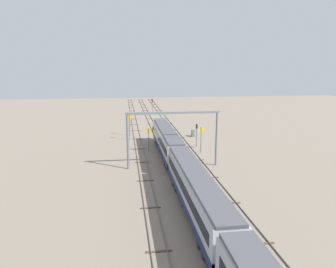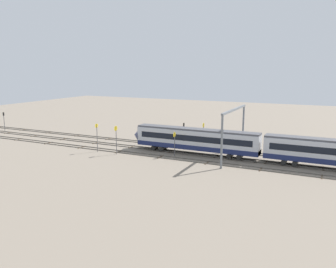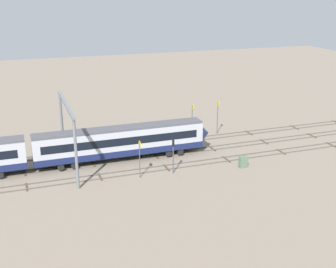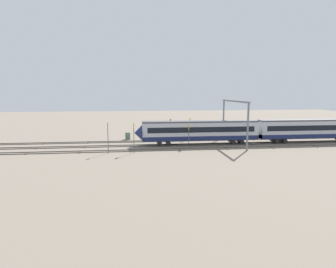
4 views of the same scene
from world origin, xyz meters
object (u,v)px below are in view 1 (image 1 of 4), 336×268
train (231,253)px  speed_sign_far_trackside (129,124)px  speed_sign_mid_trackside (201,136)px  speed_sign_distant_end (130,121)px  signal_light_trackside_departure (152,104)px  speed_sign_near_foreground (149,136)px  overhead_gantry (173,127)px  signal_light_trackside_approach (197,132)px  relay_cabinet (193,133)px

train → speed_sign_far_trackside: 50.69m
speed_sign_mid_trackside → speed_sign_far_trackside: 18.36m
speed_sign_distant_end → signal_light_trackside_departure: size_ratio=1.16×
speed_sign_near_foreground → speed_sign_far_trackside: speed_sign_far_trackside is taller
overhead_gantry → speed_sign_near_foreground: size_ratio=3.28×
overhead_gantry → speed_sign_far_trackside: overhead_gantry is taller
overhead_gantry → speed_sign_mid_trackside: overhead_gantry is taller
overhead_gantry → train: bearing=179.9°
speed_sign_near_foreground → signal_light_trackside_departure: 51.78m
train → speed_sign_distant_end: bearing=6.7°
speed_sign_near_foreground → speed_sign_distant_end: bearing=12.3°
speed_sign_far_trackside → signal_light_trackside_departure: 41.81m
speed_sign_near_foreground → signal_light_trackside_approach: size_ratio=0.98×
overhead_gantry → speed_sign_distant_end: size_ratio=2.70×
speed_sign_near_foreground → speed_sign_distant_end: size_ratio=0.82×
train → signal_light_trackside_approach: train is taller
speed_sign_distant_end → signal_light_trackside_approach: speed_sign_distant_end is taller
speed_sign_mid_trackside → relay_cabinet: 14.53m
speed_sign_near_foreground → speed_sign_distant_end: speed_sign_distant_end is taller
overhead_gantry → relay_cabinet: overhead_gantry is taller
train → signal_light_trackside_approach: size_ratio=21.27×
speed_sign_distant_end → speed_sign_mid_trackside: bearing=-143.0°
speed_sign_distant_end → speed_sign_near_foreground: bearing=-167.7°
speed_sign_far_trackside → speed_sign_distant_end: (4.55, -0.12, -0.09)m
signal_light_trackside_departure → relay_cabinet: signal_light_trackside_departure is taller
overhead_gantry → speed_sign_mid_trackside: bearing=-39.2°
overhead_gantry → signal_light_trackside_departure: bearing=-1.9°
speed_sign_mid_trackside → signal_light_trackside_departure: (53.69, 4.58, -0.12)m
speed_sign_mid_trackside → speed_sign_distant_end: bearing=37.0°
train → signal_light_trackside_departure: bearing=-1.3°
overhead_gantry → speed_sign_near_foreground: overhead_gantry is taller
train → speed_sign_far_trackside: (50.26, 6.55, 0.92)m
speed_sign_near_foreground → signal_light_trackside_approach: bearing=-76.6°
speed_sign_mid_trackside → train: bearing=170.0°
train → overhead_gantry: overhead_gantry is taller
signal_light_trackside_approach → overhead_gantry: bearing=151.9°
overhead_gantry → speed_sign_near_foreground: bearing=17.2°
train → signal_light_trackside_approach: 42.55m
speed_sign_near_foreground → speed_sign_mid_trackside: bearing=-102.6°
train → relay_cabinet: train is taller
speed_sign_mid_trackside → relay_cabinet: (14.24, -1.52, -2.46)m
signal_light_trackside_approach → relay_cabinet: (9.71, -1.37, -2.27)m
overhead_gantry → relay_cabinet: size_ratio=9.39×
speed_sign_near_foreground → signal_light_trackside_departure: size_ratio=0.95×
signal_light_trackside_departure → speed_sign_near_foreground: bearing=174.3°
speed_sign_distant_end → signal_light_trackside_departure: speed_sign_distant_end is taller
speed_sign_mid_trackside → relay_cabinet: bearing=-6.1°
overhead_gantry → signal_light_trackside_departure: overhead_gantry is taller
overhead_gantry → signal_light_trackside_approach: bearing=-28.1°
speed_sign_distant_end → speed_sign_far_trackside: bearing=178.4°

